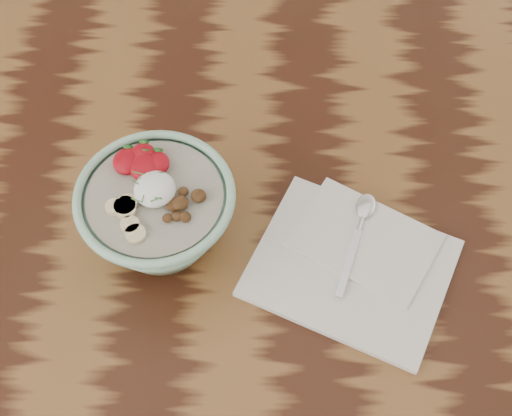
# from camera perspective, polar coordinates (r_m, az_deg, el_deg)

# --- Properties ---
(table) EXTENTS (1.60, 0.90, 0.75)m
(table) POSITION_cam_1_polar(r_m,az_deg,el_deg) (1.12, -6.82, -1.96)
(table) COLOR #36190D
(table) RESTS_ON ground
(breakfast_bowl) EXTENTS (0.21, 0.21, 0.14)m
(breakfast_bowl) POSITION_cam_1_polar(r_m,az_deg,el_deg) (0.95, -7.86, -0.36)
(breakfast_bowl) COLOR #91C4A5
(breakfast_bowl) RESTS_ON table
(napkin) EXTENTS (0.32, 0.29, 0.02)m
(napkin) POSITION_cam_1_polar(r_m,az_deg,el_deg) (0.99, 7.82, -4.30)
(napkin) COLOR silver
(napkin) RESTS_ON table
(spoon) EXTENTS (0.07, 0.17, 0.01)m
(spoon) POSITION_cam_1_polar(r_m,az_deg,el_deg) (1.01, 8.45, -0.94)
(spoon) COLOR silver
(spoon) RESTS_ON napkin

